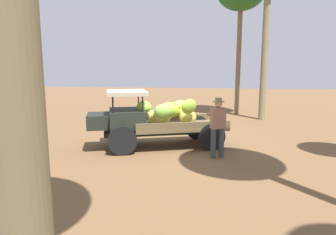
% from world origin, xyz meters
% --- Properties ---
extents(ground_plane, '(60.00, 60.00, 0.00)m').
position_xyz_m(ground_plane, '(0.00, 0.00, 0.00)').
color(ground_plane, brown).
extents(truck, '(4.66, 2.90, 1.88)m').
position_xyz_m(truck, '(0.64, 0.42, 0.95)').
color(truck, black).
rests_on(truck, ground).
extents(farmer, '(0.56, 0.53, 1.76)m').
position_xyz_m(farmer, '(-1.46, 1.32, 1.00)').
color(farmer, '#394249').
rests_on(farmer, ground).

